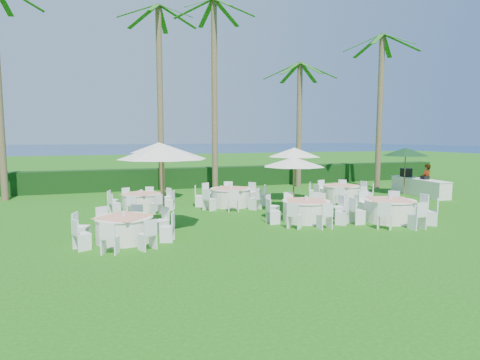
# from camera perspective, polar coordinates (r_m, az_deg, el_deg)

# --- Properties ---
(ground) EXTENTS (120.00, 120.00, 0.00)m
(ground) POSITION_cam_1_polar(r_m,az_deg,el_deg) (13.38, 7.30, -7.04)
(ground) COLOR #18530E
(ground) RESTS_ON ground
(hedge) EXTENTS (34.00, 1.00, 1.20)m
(hedge) POSITION_cam_1_polar(r_m,az_deg,el_deg) (24.48, -5.28, 0.40)
(hedge) COLOR black
(hedge) RESTS_ON ground
(ocean) EXTENTS (260.00, 260.00, 0.00)m
(ocean) POSITION_cam_1_polar(r_m,az_deg,el_deg) (113.84, -16.27, 4.38)
(ocean) COLOR #061642
(ocean) RESTS_ON ground
(banquet_table_a) EXTENTS (2.86, 2.86, 0.89)m
(banquet_table_a) POSITION_cam_1_polar(r_m,az_deg,el_deg) (12.25, -16.14, -6.60)
(banquet_table_a) COLOR white
(banquet_table_a) RESTS_ON ground
(banquet_table_b) EXTENTS (3.00, 3.00, 0.92)m
(banquet_table_b) POSITION_cam_1_polar(r_m,az_deg,el_deg) (14.74, 9.36, -4.26)
(banquet_table_b) COLOR white
(banquet_table_b) RESTS_ON ground
(banquet_table_c) EXTENTS (3.16, 3.16, 0.96)m
(banquet_table_c) POSITION_cam_1_polar(r_m,az_deg,el_deg) (15.49, 20.48, -3.98)
(banquet_table_c) COLOR white
(banquet_table_c) RESTS_ON ground
(banquet_table_d) EXTENTS (2.71, 2.71, 0.85)m
(banquet_table_d) POSITION_cam_1_polar(r_m,az_deg,el_deg) (17.27, -13.84, -2.93)
(banquet_table_d) COLOR white
(banquet_table_d) RESTS_ON ground
(banquet_table_e) EXTENTS (3.15, 3.15, 0.96)m
(banquet_table_e) POSITION_cam_1_polar(r_m,az_deg,el_deg) (17.70, -1.33, -2.37)
(banquet_table_e) COLOR white
(banquet_table_e) RESTS_ON ground
(banquet_table_f) EXTENTS (2.99, 2.99, 0.91)m
(banquet_table_f) POSITION_cam_1_polar(r_m,az_deg,el_deg) (19.71, 14.14, -1.75)
(banquet_table_f) COLOR white
(banquet_table_f) RESTS_ON ground
(umbrella_a) EXTENTS (2.82, 2.82, 2.83)m
(umbrella_a) POSITION_cam_1_polar(r_m,az_deg,el_deg) (12.83, -10.95, 4.00)
(umbrella_a) COLOR brown
(umbrella_a) RESTS_ON ground
(umbrella_b) EXTENTS (2.54, 2.54, 2.23)m
(umbrella_b) POSITION_cam_1_polar(r_m,az_deg,el_deg) (16.35, 7.65, 2.57)
(umbrella_b) COLOR brown
(umbrella_b) RESTS_ON ground
(umbrella_c) EXTENTS (2.66, 2.66, 2.78)m
(umbrella_c) POSITION_cam_1_polar(r_m,az_deg,el_deg) (19.48, -11.46, 4.54)
(umbrella_c) COLOR brown
(umbrella_c) RESTS_ON ground
(umbrella_d) EXTENTS (2.52, 2.52, 2.54)m
(umbrella_d) POSITION_cam_1_polar(r_m,az_deg,el_deg) (19.16, 7.73, 3.92)
(umbrella_d) COLOR brown
(umbrella_d) RESTS_ON ground
(umbrella_green) EXTENTS (2.32, 2.32, 2.48)m
(umbrella_green) POSITION_cam_1_polar(r_m,az_deg,el_deg) (22.81, 22.50, 3.72)
(umbrella_green) COLOR brown
(umbrella_green) RESTS_ON ground
(buffet_table) EXTENTS (1.06, 3.78, 1.33)m
(buffet_table) POSITION_cam_1_polar(r_m,az_deg,el_deg) (23.01, 24.10, -0.81)
(buffet_table) COLOR white
(buffet_table) RESTS_ON ground
(staff_person) EXTENTS (0.67, 0.51, 1.66)m
(staff_person) POSITION_cam_1_polar(r_m,az_deg,el_deg) (22.78, 24.95, 0.00)
(staff_person) COLOR gray
(staff_person) RESTS_ON ground
(palm_b) EXTENTS (4.37, 4.25, 10.10)m
(palm_b) POSITION_cam_1_polar(r_m,az_deg,el_deg) (22.82, -11.32, 12.28)
(palm_b) COLOR brown
(palm_b) RESTS_ON ground
(palm_c) EXTENTS (4.13, 4.40, 10.40)m
(palm_c) POSITION_cam_1_polar(r_m,az_deg,el_deg) (22.49, -3.66, 12.87)
(palm_c) COLOR brown
(palm_c) RESTS_ON ground
(palm_d) EXTENTS (4.11, 4.40, 7.51)m
(palm_d) POSITION_cam_1_polar(r_m,az_deg,el_deg) (24.85, 8.43, 8.74)
(palm_d) COLOR brown
(palm_d) RESTS_ON ground
(palm_e) EXTENTS (4.21, 4.38, 8.92)m
(palm_e) POSITION_cam_1_polar(r_m,az_deg,el_deg) (25.07, 19.29, 10.10)
(palm_e) COLOR brown
(palm_e) RESTS_ON ground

